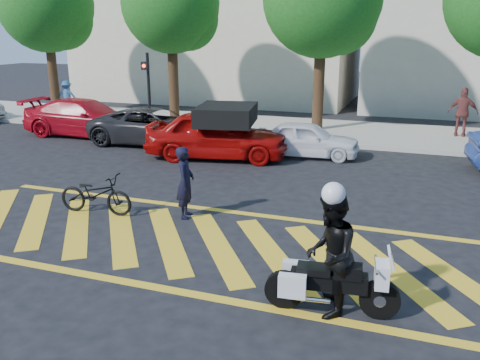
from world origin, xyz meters
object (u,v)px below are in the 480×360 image
(red_convertible, at_px, (217,135))
(bicycle, at_px, (96,194))
(police_motorcycle, at_px, (329,283))
(parked_mid_left, at_px, (156,126))
(parked_mid_right, at_px, (307,139))
(parked_left, at_px, (85,118))
(officer_moto, at_px, (330,254))
(officer_bike, at_px, (185,182))

(red_convertible, bearing_deg, bicycle, 163.08)
(police_motorcycle, xyz_separation_m, parked_mid_left, (-8.10, 9.49, 0.19))
(parked_mid_right, bearing_deg, parked_left, 82.46)
(officer_moto, distance_m, parked_left, 15.22)
(police_motorcycle, relative_size, parked_mid_right, 0.58)
(red_convertible, bearing_deg, officer_moto, -158.96)
(red_convertible, distance_m, parked_mid_left, 3.17)
(police_motorcycle, relative_size, parked_mid_left, 0.41)
(parked_left, distance_m, parked_mid_left, 3.45)
(officer_bike, height_order, red_convertible, officer_bike)
(officer_moto, distance_m, parked_mid_right, 9.81)
(police_motorcycle, relative_size, red_convertible, 0.43)
(officer_moto, distance_m, parked_mid_left, 12.47)
(police_motorcycle, bearing_deg, parked_mid_right, 97.25)
(parked_left, bearing_deg, bicycle, -146.07)
(red_convertible, height_order, parked_mid_left, red_convertible)
(officer_moto, bearing_deg, officer_bike, -135.55)
(officer_bike, xyz_separation_m, parked_mid_left, (-4.35, 6.54, -0.14))
(bicycle, xyz_separation_m, parked_left, (-5.73, 7.50, 0.25))
(officer_moto, distance_m, red_convertible, 9.76)
(officer_bike, xyz_separation_m, parked_left, (-7.77, 7.00, -0.09))
(officer_bike, relative_size, parked_left, 0.33)
(red_convertible, bearing_deg, police_motorcycle, -158.90)
(bicycle, distance_m, officer_moto, 6.30)
(officer_moto, height_order, parked_mid_right, officer_moto)
(bicycle, distance_m, parked_left, 9.44)
(officer_bike, bearing_deg, red_convertible, 0.39)
(police_motorcycle, distance_m, parked_mid_left, 12.48)
(bicycle, distance_m, parked_mid_right, 7.78)
(red_convertible, distance_m, parked_left, 6.56)
(red_convertible, bearing_deg, officer_bike, -175.95)
(officer_bike, xyz_separation_m, red_convertible, (-1.43, 5.33, -0.02))
(bicycle, distance_m, parked_mid_left, 7.41)
(police_motorcycle, distance_m, parked_left, 15.23)
(bicycle, xyz_separation_m, parked_mid_left, (-2.31, 7.03, 0.20))
(officer_bike, height_order, parked_mid_right, officer_bike)
(officer_bike, bearing_deg, parked_mid_left, 19.04)
(officer_bike, bearing_deg, bicycle, 89.08)
(red_convertible, bearing_deg, parked_mid_left, 56.55)
(bicycle, xyz_separation_m, police_motorcycle, (5.79, -2.46, 0.01))
(parked_mid_left, bearing_deg, parked_mid_right, -93.77)
(parked_mid_left, bearing_deg, bicycle, -165.56)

